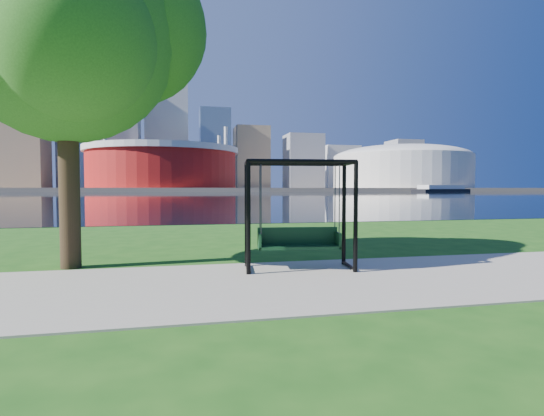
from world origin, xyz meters
name	(u,v)px	position (x,y,z in m)	size (l,w,h in m)	color
ground	(277,278)	(0.00, 0.00, 0.00)	(900.00, 900.00, 0.00)	#1E5114
path	(284,283)	(0.00, -0.50, 0.01)	(120.00, 4.00, 0.03)	#9E937F
river	(186,195)	(0.00, 102.00, 0.01)	(900.00, 180.00, 0.02)	black
far_bank	(181,189)	(0.00, 306.00, 1.00)	(900.00, 228.00, 2.00)	#937F60
stadium	(163,166)	(-10.00, 235.00, 14.23)	(83.00, 83.00, 32.00)	maroon
arena	(401,166)	(135.00, 235.00, 15.87)	(84.00, 84.00, 26.56)	beige
skyline	(174,143)	(-4.27, 319.39, 35.89)	(392.00, 66.00, 96.50)	gray
swing	(299,217)	(0.60, 0.63, 1.08)	(2.29, 1.20, 2.24)	black
park_tree	(64,26)	(-4.08, 1.95, 5.02)	(5.82, 5.26, 7.23)	black
barge	(441,189)	(126.63, 180.78, 1.50)	(34.32, 18.18, 3.32)	black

